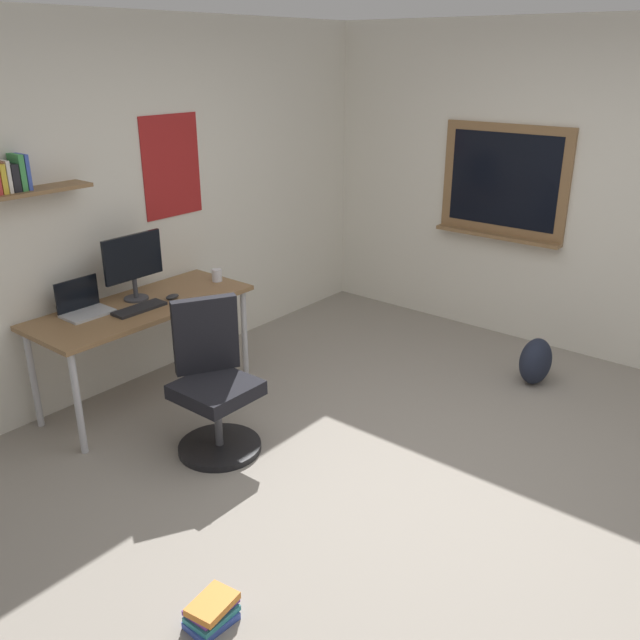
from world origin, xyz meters
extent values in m
plane|color=gray|center=(0.00, 0.00, 0.00)|extent=(5.20, 5.20, 0.00)
cube|color=silver|center=(0.00, 2.45, 1.30)|extent=(5.00, 0.10, 2.60)
cube|color=olive|center=(-0.84, 2.30, 1.55)|extent=(0.68, 0.20, 0.02)
cube|color=#A51E1E|center=(0.29, 2.39, 1.55)|extent=(0.52, 0.01, 0.74)
cube|color=silver|center=(-1.00, 2.33, 1.66)|extent=(0.02, 0.14, 0.19)
cube|color=black|center=(-0.97, 2.33, 1.64)|extent=(0.04, 0.14, 0.16)
cube|color=#3D934C|center=(-0.92, 2.33, 1.67)|extent=(0.03, 0.14, 0.21)
cube|color=#3851B2|center=(-0.89, 2.33, 1.67)|extent=(0.02, 0.14, 0.21)
cube|color=silver|center=(2.45, 0.00, 1.30)|extent=(0.10, 5.00, 2.60)
cube|color=olive|center=(2.38, 0.72, 1.35)|extent=(0.04, 1.10, 0.90)
cube|color=black|center=(2.37, 0.72, 1.35)|extent=(0.01, 0.94, 0.76)
cube|color=olive|center=(2.34, 0.72, 0.89)|extent=(0.12, 1.10, 0.03)
cube|color=olive|center=(-0.34, 2.05, 0.71)|extent=(1.55, 0.63, 0.03)
cylinder|color=#B7B7BC|center=(-1.05, 1.80, 0.35)|extent=(0.04, 0.04, 0.69)
cylinder|color=#B7B7BC|center=(0.38, 1.80, 0.35)|extent=(0.04, 0.04, 0.69)
cylinder|color=#B7B7BC|center=(-1.05, 2.31, 0.35)|extent=(0.04, 0.04, 0.69)
cylinder|color=#B7B7BC|center=(0.38, 2.31, 0.35)|extent=(0.04, 0.04, 0.69)
cylinder|color=black|center=(-0.50, 1.16, 0.02)|extent=(0.52, 0.52, 0.04)
cylinder|color=#4C4C51|center=(-0.50, 1.16, 0.21)|extent=(0.05, 0.05, 0.34)
cube|color=black|center=(-0.50, 1.16, 0.42)|extent=(0.44, 0.44, 0.09)
cube|color=black|center=(-0.40, 1.33, 0.71)|extent=(0.38, 0.25, 0.48)
cube|color=#ADAFB5|center=(-0.68, 2.16, 0.73)|extent=(0.31, 0.21, 0.02)
cube|color=black|center=(-0.68, 2.26, 0.85)|extent=(0.31, 0.01, 0.21)
cylinder|color=#38383D|center=(-0.30, 2.16, 0.73)|extent=(0.17, 0.17, 0.01)
cylinder|color=#38383D|center=(-0.30, 2.16, 0.81)|extent=(0.03, 0.03, 0.14)
cube|color=black|center=(-0.30, 2.15, 1.03)|extent=(0.46, 0.02, 0.31)
cube|color=black|center=(-0.41, 1.97, 0.73)|extent=(0.37, 0.13, 0.02)
ellipsoid|color=#262628|center=(-0.13, 1.97, 0.74)|extent=(0.10, 0.06, 0.03)
cylinder|color=silver|center=(0.34, 2.02, 0.77)|extent=(0.08, 0.08, 0.09)
ellipsoid|color=#1E2333|center=(1.65, 0.00, 0.18)|extent=(0.32, 0.22, 0.36)
cube|color=#3851B2|center=(-1.48, 0.16, 0.02)|extent=(0.22, 0.16, 0.03)
cube|color=teal|center=(-1.47, 0.16, 0.05)|extent=(0.21, 0.15, 0.03)
cube|color=#7A3D99|center=(-1.46, 0.18, 0.07)|extent=(0.22, 0.16, 0.02)
cube|color=orange|center=(-1.46, 0.16, 0.10)|extent=(0.23, 0.18, 0.03)
camera|label=1|loc=(-2.92, -1.63, 2.34)|focal=37.83mm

